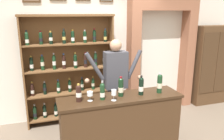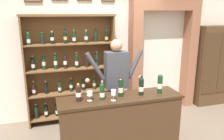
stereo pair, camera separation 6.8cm
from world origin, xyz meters
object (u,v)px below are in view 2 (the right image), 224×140
object	(u,v)px
tasting_bottle_super_tuscan	(141,86)
wine_glass_center	(113,93)
tasting_bottle_rosso	(78,93)
tasting_bottle_brunello	(160,83)
wine_glass_left	(90,94)
tasting_bottle_prosecco	(121,87)
tasting_counter	(120,125)
side_cabinet	(213,66)
shopkeeper	(116,78)
tasting_bottle_grappa	(102,91)
wine_shelf	(71,68)

from	to	relation	value
tasting_bottle_super_tuscan	wine_glass_center	xyz separation A→B (m)	(-0.47, -0.10, -0.03)
tasting_bottle_rosso	tasting_bottle_brunello	bearing A→B (deg)	-1.57
tasting_bottle_brunello	wine_glass_left	world-z (taller)	tasting_bottle_brunello
tasting_bottle_rosso	tasting_bottle_prosecco	bearing A→B (deg)	1.16
tasting_counter	wine_glass_left	distance (m)	0.75
tasting_bottle_super_tuscan	wine_glass_left	bearing A→B (deg)	-179.82
side_cabinet	shopkeeper	world-z (taller)	side_cabinet
tasting_bottle_prosecco	tasting_counter	bearing A→B (deg)	-110.00
side_cabinet	wine_glass_left	world-z (taller)	side_cabinet
side_cabinet	tasting_bottle_rosso	distance (m)	3.67
tasting_bottle_brunello	tasting_bottle_grappa	bearing A→B (deg)	-179.87
tasting_bottle_rosso	side_cabinet	bearing A→B (deg)	20.92
tasting_bottle_grappa	wine_shelf	bearing A→B (deg)	101.63
tasting_bottle_grappa	tasting_bottle_brunello	world-z (taller)	tasting_bottle_brunello
tasting_bottle_rosso	tasting_bottle_prosecco	distance (m)	0.64
tasting_counter	tasting_bottle_rosso	size ratio (longest dim) A/B	7.19
tasting_counter	tasting_bottle_grappa	xyz separation A→B (m)	(-0.29, -0.03, 0.61)
tasting_bottle_grappa	wine_glass_left	xyz separation A→B (m)	(-0.18, 0.01, -0.03)
tasting_bottle_rosso	tasting_bottle_brunello	xyz separation A→B (m)	(1.27, -0.03, 0.03)
tasting_bottle_super_tuscan	wine_glass_center	bearing A→B (deg)	-168.63
wine_glass_center	wine_glass_left	distance (m)	0.34
wine_glass_center	tasting_bottle_brunello	bearing A→B (deg)	6.37
shopkeeper	tasting_bottle_prosecco	bearing A→B (deg)	-100.48
side_cabinet	tasting_counter	size ratio (longest dim) A/B	1.00
wine_glass_left	wine_glass_center	bearing A→B (deg)	-15.70
tasting_bottle_super_tuscan	tasting_bottle_brunello	bearing A→B (deg)	-1.32
tasting_bottle_prosecco	tasting_bottle_brunello	bearing A→B (deg)	-4.34
tasting_bottle_grappa	wine_glass_center	world-z (taller)	tasting_bottle_grappa
tasting_bottle_prosecco	wine_glass_left	distance (m)	0.49
tasting_bottle_brunello	wine_glass_left	distance (m)	1.12
side_cabinet	tasting_counter	world-z (taller)	side_cabinet
tasting_bottle_super_tuscan	wine_glass_left	xyz separation A→B (m)	(-0.80, -0.00, -0.04)
tasting_counter	tasting_bottle_brunello	world-z (taller)	tasting_bottle_brunello
tasting_counter	tasting_bottle_rosso	xyz separation A→B (m)	(-0.63, 0.01, 0.61)
wine_shelf	tasting_bottle_rosso	bearing A→B (deg)	-92.17
tasting_counter	shopkeeper	size ratio (longest dim) A/B	1.08
side_cabinet	tasting_bottle_super_tuscan	world-z (taller)	side_cabinet
tasting_bottle_rosso	tasting_bottle_grappa	xyz separation A→B (m)	(0.34, -0.04, -0.00)
wine_shelf	tasting_bottle_super_tuscan	world-z (taller)	wine_shelf
tasting_bottle_prosecco	tasting_bottle_super_tuscan	distance (m)	0.32
shopkeeper	tasting_bottle_grappa	size ratio (longest dim) A/B	6.19
wine_shelf	tasting_bottle_super_tuscan	xyz separation A→B (m)	(0.91, -1.39, -0.02)
tasting_bottle_rosso	tasting_bottle_super_tuscan	xyz separation A→B (m)	(0.96, -0.03, 0.01)
tasting_bottle_brunello	tasting_bottle_prosecco	bearing A→B (deg)	175.66
shopkeeper	wine_glass_left	distance (m)	0.83
tasting_bottle_super_tuscan	wine_glass_center	world-z (taller)	tasting_bottle_super_tuscan
tasting_counter	shopkeeper	bearing A→B (deg)	79.12
tasting_bottle_brunello	wine_glass_center	world-z (taller)	tasting_bottle_brunello
wine_shelf	tasting_bottle_prosecco	xyz separation A→B (m)	(0.59, -1.35, -0.01)
tasting_counter	tasting_bottle_prosecco	size ratio (longest dim) A/B	6.17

